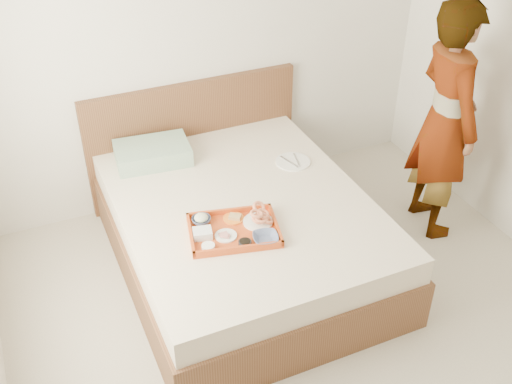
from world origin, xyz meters
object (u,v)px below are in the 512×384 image
Objects in this scene: tray at (234,230)px; person at (445,121)px; dinner_plate at (293,162)px; bed at (243,233)px.

tray is 1.66m from person.
person is at bearing -23.17° from dinner_plate.
person reaches higher than bed.
dinner_plate is (0.69, 0.57, -0.02)m from tray.
dinner_plate is at bearing 74.94° from person.
dinner_plate is (0.51, 0.29, 0.27)m from bed.
bed is 3.75× the size of tray.
tray is at bearing 104.00° from person.
tray reaches higher than dinner_plate.
person reaches higher than tray.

